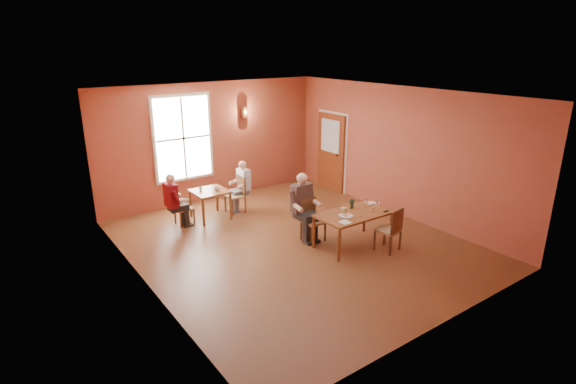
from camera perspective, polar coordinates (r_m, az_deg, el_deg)
ground at (r=9.25m, az=0.73°, el=-6.50°), size 6.00×7.00×0.01m
wall_back at (r=11.65m, az=-9.56°, el=6.28°), size 6.00×0.04×3.00m
wall_front at (r=6.42m, az=19.70°, el=-4.68°), size 6.00×0.04×3.00m
wall_left at (r=7.43m, az=-18.20°, el=-1.37°), size 0.04×7.00×3.00m
wall_right at (r=10.73m, az=13.83°, el=4.96°), size 0.04×7.00×3.00m
ceiling at (r=8.44m, az=0.81°, el=12.30°), size 6.00×7.00×0.04m
window at (r=11.24m, az=-13.17°, el=6.66°), size 1.36×0.10×1.96m
door at (r=12.36m, az=5.43°, el=5.02°), size 0.12×1.04×2.10m
wall_sconce at (r=11.86m, az=-5.57°, el=10.10°), size 0.16×0.16×0.28m
main_table at (r=9.12m, az=8.22°, el=-4.71°), size 1.48×0.83×0.69m
chair_diner_main at (r=9.22m, az=3.21°, el=-3.64°), size 0.39×0.39×0.88m
diner_main at (r=9.11m, az=3.35°, el=-2.31°), size 0.54×0.54×1.36m
chair_empty at (r=9.00m, az=12.61°, el=-4.62°), size 0.46×0.46×0.89m
plate_food at (r=8.81m, az=7.36°, el=-2.96°), size 0.33×0.33×0.04m
sandwich at (r=8.90m, az=7.05°, el=-2.44°), size 0.12×0.11×0.11m
goblet_a at (r=9.32m, az=9.90°, el=-1.40°), size 0.09×0.09×0.18m
goblet_b at (r=9.30m, az=11.36°, el=-1.54°), size 0.09×0.09×0.17m
goblet_c at (r=9.07m, az=10.83°, el=-2.02°), size 0.09×0.09×0.18m
menu_stand at (r=9.21m, az=8.14°, el=-1.50°), size 0.13×0.09×0.19m
knife at (r=8.79m, az=9.05°, el=-3.19°), size 0.20×0.04×0.00m
napkin at (r=8.52m, az=7.26°, el=-3.82°), size 0.19×0.19×0.01m
side_plate at (r=9.60m, az=10.58°, el=-1.37°), size 0.20×0.20×0.01m
sunglasses at (r=9.18m, az=12.35°, el=-2.40°), size 0.13×0.05×0.02m
second_table at (r=10.56m, az=-9.82°, el=-1.56°), size 0.77×0.77×0.68m
chair_diner_white at (r=10.81m, az=-6.76°, el=-0.38°), size 0.39×0.39×0.88m
diner_white at (r=10.77m, az=-6.65°, el=0.40°), size 0.47×0.47×1.18m
chair_diner_maroon at (r=10.30m, az=-13.08°, el=-1.96°), size 0.35×0.35×0.80m
diner_maroon at (r=10.22m, az=-13.31°, el=-0.91°), size 0.48×0.48×1.21m
cup_a at (r=10.40m, az=-9.05°, el=0.40°), size 0.13×0.13×0.09m
cup_b at (r=10.49m, az=-11.05°, el=0.41°), size 0.10×0.10×0.08m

